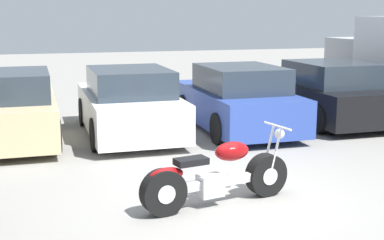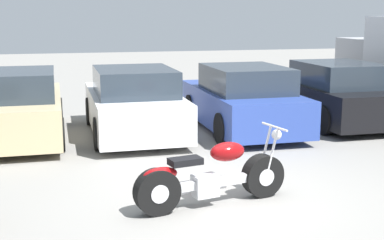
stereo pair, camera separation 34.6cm
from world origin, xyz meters
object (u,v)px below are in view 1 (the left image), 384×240
Objects in this scene: parked_car_white at (129,104)px; parked_car_blue at (237,100)px; motorcycle at (216,177)px; parked_car_champagne at (10,109)px; parked_car_black at (326,94)px.

parked_car_white is 2.47m from parked_car_blue.
parked_car_champagne reaches higher than motorcycle.
parked_car_blue and parked_car_black have the same top height.
motorcycle is at bearing -85.20° from parked_car_white.
parked_car_white is (-0.39, 4.66, 0.28)m from motorcycle.
parked_car_champagne and parked_car_blue have the same top height.
parked_car_white is at bearing 176.53° from parked_car_blue.
parked_car_blue reaches higher than motorcycle.
parked_car_blue is 1.00× the size of parked_car_black.
parked_car_black is at bearing 1.84° from parked_car_white.
parked_car_champagne is at bearing 120.82° from motorcycle.
parked_car_black is at bearing 7.12° from parked_car_blue.
parked_car_champagne and parked_car_white have the same top height.
motorcycle is 0.56× the size of parked_car_black.
parked_car_champagne is at bearing -179.70° from parked_car_black.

